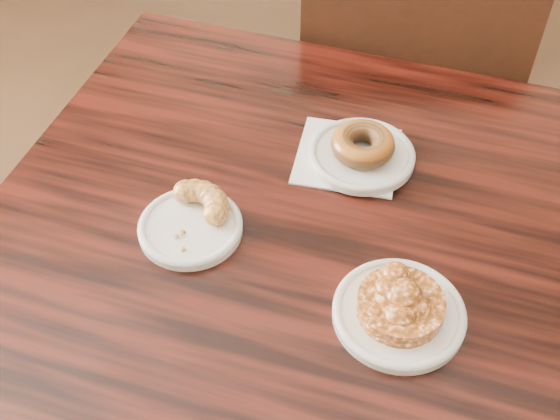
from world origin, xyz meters
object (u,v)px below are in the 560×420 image
at_px(cafe_table, 297,374).
at_px(glazed_donut, 363,144).
at_px(cruller_fragment, 189,217).
at_px(apple_fritter, 401,303).
at_px(chair_far, 400,98).

height_order(cafe_table, glazed_donut, glazed_donut).
distance_m(cafe_table, glazed_donut, 0.45).
height_order(cafe_table, cruller_fragment, cruller_fragment).
distance_m(cafe_table, apple_fritter, 0.44).
bearing_deg(apple_fritter, glazed_donut, 118.01).
relative_size(glazed_donut, apple_fritter, 0.65).
bearing_deg(chair_far, glazed_donut, 81.68).
distance_m(glazed_donut, cruller_fragment, 0.29).
xyz_separation_m(glazed_donut, apple_fritter, (0.14, -0.26, -0.00)).
distance_m(chair_far, apple_fritter, 0.89).
height_order(chair_far, glazed_donut, chair_far).
bearing_deg(apple_fritter, cafe_table, 156.49).
bearing_deg(cruller_fragment, cafe_table, 16.78).
xyz_separation_m(chair_far, apple_fritter, (0.20, -0.81, 0.33)).
xyz_separation_m(cafe_table, apple_fritter, (0.16, -0.07, 0.41)).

